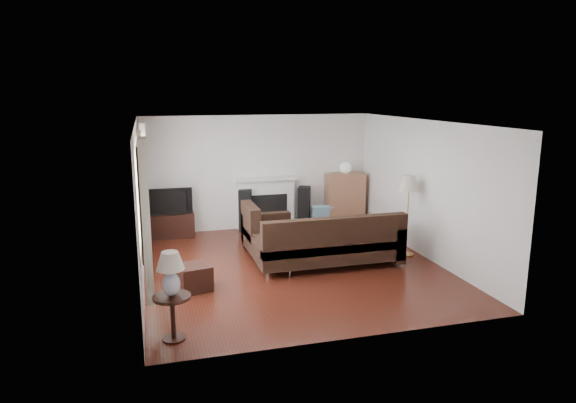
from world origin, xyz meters
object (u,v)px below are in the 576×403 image
object	(u,v)px
sectional_sofa	(328,241)
floor_lamp	(408,216)
bookshelf	(345,199)
coffee_table	(307,234)
side_table	(173,318)
tv_stand	(170,225)

from	to	relation	value
sectional_sofa	floor_lamp	distance (m)	1.64
bookshelf	floor_lamp	size ratio (longest dim) A/B	0.78
bookshelf	coffee_table	distance (m)	1.83
bookshelf	floor_lamp	xyz separation A→B (m)	(0.26, -2.45, 0.16)
bookshelf	floor_lamp	bearing A→B (deg)	-84.03
bookshelf	side_table	distance (m)	6.26
sectional_sofa	tv_stand	bearing A→B (deg)	134.96
bookshelf	tv_stand	bearing A→B (deg)	-179.66
bookshelf	floor_lamp	world-z (taller)	floor_lamp
coffee_table	side_table	bearing A→B (deg)	-142.91
coffee_table	bookshelf	bearing A→B (deg)	30.05
tv_stand	sectional_sofa	bearing A→B (deg)	-45.04
floor_lamp	side_table	bearing A→B (deg)	-152.68
tv_stand	coffee_table	distance (m)	2.91
bookshelf	sectional_sofa	xyz separation A→B (m)	(-1.35, -2.61, -0.14)
tv_stand	floor_lamp	bearing A→B (deg)	-30.12
sectional_sofa	coffee_table	size ratio (longest dim) A/B	2.76
coffee_table	floor_lamp	xyz separation A→B (m)	(1.54, -1.22, 0.56)
sectional_sofa	coffee_table	xyz separation A→B (m)	(0.06, 1.37, -0.25)
bookshelf	side_table	world-z (taller)	bookshelf
floor_lamp	side_table	size ratio (longest dim) A/B	2.61
tv_stand	coffee_table	world-z (taller)	tv_stand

